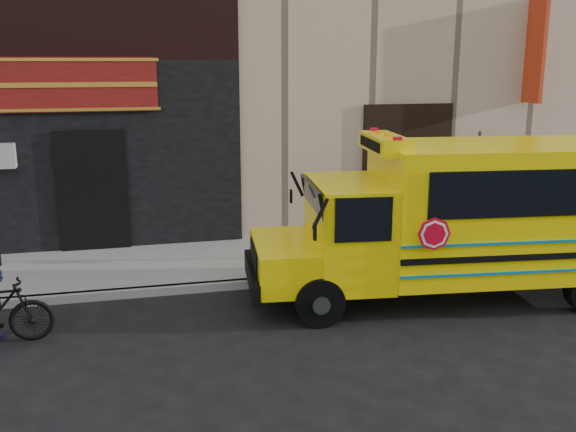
# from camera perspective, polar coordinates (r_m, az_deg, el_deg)

# --- Properties ---
(ground) EXTENTS (120.00, 120.00, 0.00)m
(ground) POSITION_cam_1_polar(r_m,az_deg,el_deg) (9.80, 1.17, -11.24)
(ground) COLOR black
(ground) RESTS_ON ground
(curb) EXTENTS (40.00, 0.20, 0.15)m
(curb) POSITION_cam_1_polar(r_m,az_deg,el_deg) (12.12, -1.93, -5.89)
(curb) COLOR gray
(curb) RESTS_ON ground
(sidewalk) EXTENTS (40.00, 3.00, 0.15)m
(sidewalk) POSITION_cam_1_polar(r_m,az_deg,el_deg) (13.52, -3.20, -3.82)
(sidewalk) COLOR gray
(sidewalk) RESTS_ON ground
(school_bus) EXTENTS (7.08, 2.81, 2.92)m
(school_bus) POSITION_cam_1_polar(r_m,az_deg,el_deg) (11.63, 15.88, 0.11)
(school_bus) COLOR black
(school_bus) RESTS_ON ground
(sign_pole) EXTENTS (0.06, 0.24, 2.75)m
(sign_pole) POSITION_cam_1_polar(r_m,az_deg,el_deg) (13.67, 16.40, 2.14)
(sign_pole) COLOR #3C433E
(sign_pole) RESTS_ON ground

